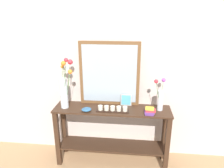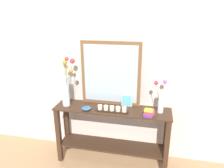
{
  "view_description": "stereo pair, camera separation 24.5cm",
  "coord_description": "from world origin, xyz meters",
  "px_view_note": "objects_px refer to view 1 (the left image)",
  "views": [
    {
      "loc": [
        0.24,
        -2.3,
        1.9
      ],
      "look_at": [
        0.0,
        0.0,
        1.1
      ],
      "focal_mm": 33.23,
      "sensor_mm": 36.0,
      "label": 1
    },
    {
      "loc": [
        0.48,
        -2.27,
        1.9
      ],
      "look_at": [
        0.0,
        0.0,
        1.1
      ],
      "focal_mm": 33.23,
      "sensor_mm": 36.0,
      "label": 2
    }
  ],
  "objects_px": {
    "picture_frame_small": "(126,100)",
    "decorative_bowl": "(86,109)",
    "console_table": "(112,129)",
    "book_stack": "(150,111)",
    "tall_vase_left": "(65,88)",
    "candle_tray": "(113,109)",
    "vase_right": "(160,97)",
    "mirror_leaning": "(109,74)"
  },
  "relations": [
    {
      "from": "mirror_leaning",
      "to": "book_stack",
      "type": "bearing_deg",
      "value": -26.91
    },
    {
      "from": "console_table",
      "to": "mirror_leaning",
      "type": "bearing_deg",
      "value": 108.69
    },
    {
      "from": "tall_vase_left",
      "to": "candle_tray",
      "type": "relative_size",
      "value": 1.66
    },
    {
      "from": "console_table",
      "to": "picture_frame_small",
      "type": "distance_m",
      "value": 0.42
    },
    {
      "from": "picture_frame_small",
      "to": "decorative_bowl",
      "type": "xyz_separation_m",
      "value": [
        -0.47,
        -0.21,
        -0.06
      ]
    },
    {
      "from": "tall_vase_left",
      "to": "picture_frame_small",
      "type": "relative_size",
      "value": 4.23
    },
    {
      "from": "console_table",
      "to": "book_stack",
      "type": "xyz_separation_m",
      "value": [
        0.45,
        -0.11,
        0.34
      ]
    },
    {
      "from": "book_stack",
      "to": "mirror_leaning",
      "type": "bearing_deg",
      "value": 153.09
    },
    {
      "from": "candle_tray",
      "to": "book_stack",
      "type": "distance_m",
      "value": 0.44
    },
    {
      "from": "console_table",
      "to": "picture_frame_small",
      "type": "height_order",
      "value": "picture_frame_small"
    },
    {
      "from": "mirror_leaning",
      "to": "picture_frame_small",
      "type": "relative_size",
      "value": 5.23
    },
    {
      "from": "picture_frame_small",
      "to": "vase_right",
      "type": "bearing_deg",
      "value": -11.26
    },
    {
      "from": "mirror_leaning",
      "to": "vase_right",
      "type": "xyz_separation_m",
      "value": [
        0.62,
        -0.11,
        -0.24
      ]
    },
    {
      "from": "picture_frame_small",
      "to": "decorative_bowl",
      "type": "relative_size",
      "value": 1.31
    },
    {
      "from": "candle_tray",
      "to": "picture_frame_small",
      "type": "bearing_deg",
      "value": 49.95
    },
    {
      "from": "tall_vase_left",
      "to": "decorative_bowl",
      "type": "distance_m",
      "value": 0.37
    },
    {
      "from": "console_table",
      "to": "tall_vase_left",
      "type": "height_order",
      "value": "tall_vase_left"
    },
    {
      "from": "tall_vase_left",
      "to": "picture_frame_small",
      "type": "distance_m",
      "value": 0.78
    },
    {
      "from": "picture_frame_small",
      "to": "candle_tray",
      "type": "bearing_deg",
      "value": -130.05
    },
    {
      "from": "console_table",
      "to": "decorative_bowl",
      "type": "distance_m",
      "value": 0.45
    },
    {
      "from": "mirror_leaning",
      "to": "candle_tray",
      "type": "bearing_deg",
      "value": -73.77
    },
    {
      "from": "decorative_bowl",
      "to": "picture_frame_small",
      "type": "bearing_deg",
      "value": 24.08
    },
    {
      "from": "candle_tray",
      "to": "mirror_leaning",
      "type": "bearing_deg",
      "value": 106.23
    },
    {
      "from": "tall_vase_left",
      "to": "decorative_bowl",
      "type": "xyz_separation_m",
      "value": [
        0.28,
        -0.08,
        -0.24
      ]
    },
    {
      "from": "vase_right",
      "to": "mirror_leaning",
      "type": "bearing_deg",
      "value": 169.7
    },
    {
      "from": "vase_right",
      "to": "picture_frame_small",
      "type": "height_order",
      "value": "vase_right"
    },
    {
      "from": "tall_vase_left",
      "to": "picture_frame_small",
      "type": "height_order",
      "value": "tall_vase_left"
    },
    {
      "from": "mirror_leaning",
      "to": "candle_tray",
      "type": "height_order",
      "value": "mirror_leaning"
    },
    {
      "from": "book_stack",
      "to": "picture_frame_small",
      "type": "bearing_deg",
      "value": 142.04
    },
    {
      "from": "console_table",
      "to": "tall_vase_left",
      "type": "relative_size",
      "value": 2.21
    },
    {
      "from": "console_table",
      "to": "vase_right",
      "type": "distance_m",
      "value": 0.74
    },
    {
      "from": "console_table",
      "to": "book_stack",
      "type": "height_order",
      "value": "book_stack"
    },
    {
      "from": "picture_frame_small",
      "to": "book_stack",
      "type": "bearing_deg",
      "value": -37.96
    },
    {
      "from": "tall_vase_left",
      "to": "decorative_bowl",
      "type": "relative_size",
      "value": 5.54
    },
    {
      "from": "vase_right",
      "to": "picture_frame_small",
      "type": "bearing_deg",
      "value": 168.74
    },
    {
      "from": "decorative_bowl",
      "to": "book_stack",
      "type": "relative_size",
      "value": 0.93
    },
    {
      "from": "candle_tray",
      "to": "decorative_bowl",
      "type": "xyz_separation_m",
      "value": [
        -0.31,
        -0.03,
        -0.01
      ]
    },
    {
      "from": "mirror_leaning",
      "to": "tall_vase_left",
      "type": "bearing_deg",
      "value": -163.22
    },
    {
      "from": "console_table",
      "to": "candle_tray",
      "type": "relative_size",
      "value": 3.67
    },
    {
      "from": "console_table",
      "to": "mirror_leaning",
      "type": "relative_size",
      "value": 1.79
    },
    {
      "from": "tall_vase_left",
      "to": "candle_tray",
      "type": "bearing_deg",
      "value": -5.21
    },
    {
      "from": "picture_frame_small",
      "to": "console_table",
      "type": "bearing_deg",
      "value": -147.4
    }
  ]
}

